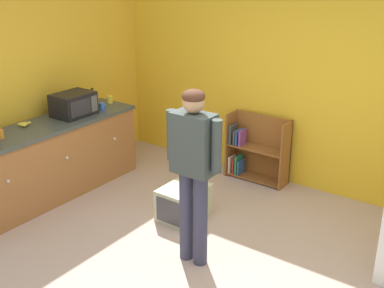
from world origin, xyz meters
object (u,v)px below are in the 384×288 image
bookshelf (255,151)px  amber_bottle (93,99)px  kitchen_counter (50,160)px  microwave (74,104)px  banana_bunch (25,124)px  standing_person (193,163)px  pet_carrier (184,202)px  blue_cup (102,107)px  yellow_cup (110,100)px  orange_cup (0,134)px

bookshelf → amber_bottle: size_ratio=3.46×
kitchen_counter → bookshelf: kitchen_counter is taller
microwave → banana_bunch: size_ratio=3.03×
kitchen_counter → microwave: microwave is taller
kitchen_counter → standing_person: 2.26m
bookshelf → kitchen_counter: bearing=-133.2°
standing_person → banana_bunch: 2.34m
standing_person → microwave: bearing=165.8°
pet_carrier → banana_bunch: (-1.76, -0.66, 0.75)m
kitchen_counter → banana_bunch: 0.53m
microwave → blue_cup: 0.39m
kitchen_counter → microwave: bearing=90.3°
pet_carrier → amber_bottle: bearing=168.8°
kitchen_counter → yellow_cup: yellow_cup is taller
banana_bunch → amber_bottle: size_ratio=0.64×
standing_person → bookshelf: bearing=102.7°
banana_bunch → pet_carrier: bearing=20.7°
yellow_cup → bookshelf: bearing=23.7°
pet_carrier → yellow_cup: 1.92m
bookshelf → standing_person: (0.45, -1.98, 0.63)m
amber_bottle → blue_cup: size_ratio=2.59×
banana_bunch → yellow_cup: bearing=85.0°
standing_person → banana_bunch: (-2.33, -0.05, -0.08)m
yellow_cup → banana_bunch: bearing=-95.0°
bookshelf → banana_bunch: size_ratio=5.37×
standing_person → amber_bottle: (-2.28, 0.95, -0.01)m
microwave → banana_bunch: (-0.14, -0.61, -0.11)m
banana_bunch → orange_cup: orange_cup is taller
pet_carrier → yellow_cup: bearing=160.6°
kitchen_counter → blue_cup: blue_cup is taller
pet_carrier → blue_cup: bearing=168.8°
standing_person → blue_cup: size_ratio=17.66×
amber_bottle → blue_cup: 0.22m
amber_bottle → pet_carrier: bearing=-11.2°
pet_carrier → blue_cup: (-1.50, 0.30, 0.77)m
banana_bunch → amber_bottle: amber_bottle is taller
microwave → amber_bottle: microwave is taller
standing_person → orange_cup: 2.26m
standing_person → amber_bottle: size_ratio=6.82×
orange_cup → blue_cup: same height
standing_person → yellow_cup: standing_person is taller
banana_bunch → microwave: bearing=76.9°
amber_bottle → yellow_cup: bearing=77.5°
kitchen_counter → microwave: size_ratio=4.93×
kitchen_counter → blue_cup: size_ratio=24.90×
standing_person → microwave: standing_person is taller
kitchen_counter → amber_bottle: amber_bottle is taller
bookshelf → microwave: bearing=-140.8°
kitchen_counter → pet_carrier: kitchen_counter is taller
microwave → amber_bottle: size_ratio=1.95×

